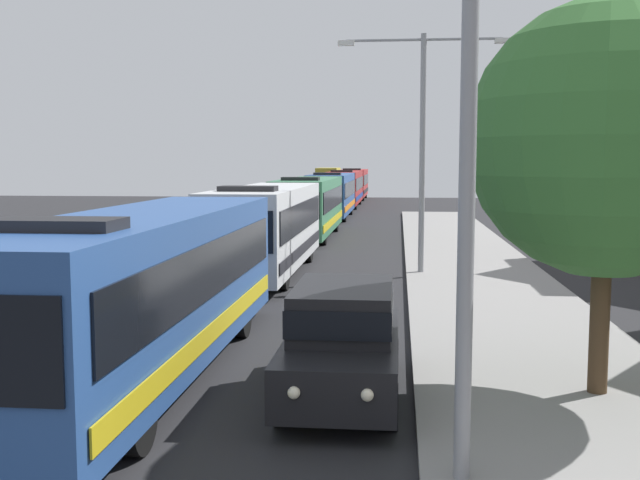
% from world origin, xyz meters
% --- Properties ---
extents(bus_lead, '(2.58, 11.96, 3.21)m').
position_xyz_m(bus_lead, '(-1.30, 10.65, 1.69)').
color(bus_lead, '#284C8C').
rests_on(bus_lead, ground_plane).
extents(bus_second_in_line, '(2.58, 11.28, 3.21)m').
position_xyz_m(bus_second_in_line, '(-1.30, 23.70, 1.69)').
color(bus_second_in_line, silver).
rests_on(bus_second_in_line, ground_plane).
extents(bus_middle, '(2.58, 11.92, 3.21)m').
position_xyz_m(bus_middle, '(-1.30, 36.55, 1.69)').
color(bus_middle, '#33724C').
rests_on(bus_middle, ground_plane).
extents(bus_fourth_in_line, '(2.58, 11.59, 3.21)m').
position_xyz_m(bus_fourth_in_line, '(-1.30, 50.10, 1.69)').
color(bus_fourth_in_line, '#284C8C').
rests_on(bus_fourth_in_line, ground_plane).
extents(bus_rear, '(2.58, 12.41, 3.21)m').
position_xyz_m(bus_rear, '(-1.30, 62.98, 1.69)').
color(bus_rear, maroon).
rests_on(bus_rear, ground_plane).
extents(bus_tail_end, '(2.58, 10.83, 3.21)m').
position_xyz_m(bus_tail_end, '(-1.30, 75.99, 1.69)').
color(bus_tail_end, maroon).
rests_on(bus_tail_end, ground_plane).
extents(white_suv, '(1.86, 4.74, 1.90)m').
position_xyz_m(white_suv, '(2.40, 9.80, 1.03)').
color(white_suv, black).
rests_on(white_suv, ground_plane).
extents(box_truck_oncoming, '(2.35, 7.75, 3.15)m').
position_xyz_m(box_truck_oncoming, '(-4.60, 82.34, 1.71)').
color(box_truck_oncoming, black).
rests_on(box_truck_oncoming, ground_plane).
extents(streetlamp_near, '(6.50, 0.28, 8.65)m').
position_xyz_m(streetlamp_near, '(4.10, 6.33, 5.46)').
color(streetlamp_near, gray).
rests_on(streetlamp_near, sidewalk).
extents(streetlamp_mid, '(5.80, 0.28, 8.09)m').
position_xyz_m(streetlamp_mid, '(4.10, 23.65, 5.11)').
color(streetlamp_mid, gray).
rests_on(streetlamp_mid, sidewalk).
extents(roadside_tree, '(4.51, 4.51, 6.45)m').
position_xyz_m(roadside_tree, '(6.63, 10.03, 4.33)').
color(roadside_tree, '#4C3823').
rests_on(roadside_tree, sidewalk).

